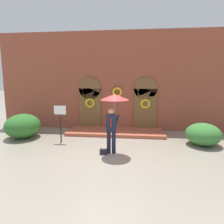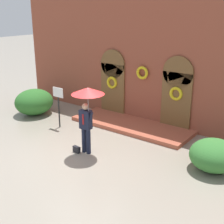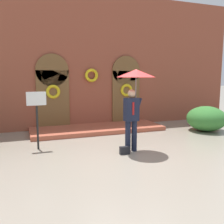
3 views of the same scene
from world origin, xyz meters
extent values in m
plane|color=gray|center=(0.00, 0.00, 0.00)|extent=(80.00, 80.00, 0.00)
cube|color=brown|center=(0.00, 4.20, 2.80)|extent=(14.00, 0.50, 5.60)
cube|color=brown|center=(-1.60, 3.91, 1.20)|extent=(1.30, 0.08, 2.40)
cylinder|color=brown|center=(-1.60, 3.91, 2.40)|extent=(1.30, 0.08, 1.30)
cube|color=brown|center=(1.60, 3.91, 1.20)|extent=(1.30, 0.08, 2.40)
cylinder|color=brown|center=(1.60, 3.91, 2.40)|extent=(1.30, 0.08, 1.30)
torus|color=yellow|center=(-1.60, 3.84, 1.55)|extent=(0.56, 0.12, 0.56)
torus|color=yellow|center=(1.60, 3.84, 1.55)|extent=(0.56, 0.12, 0.56)
torus|color=yellow|center=(0.00, 3.84, 2.20)|extent=(0.56, 0.12, 0.56)
cube|color=#AA523A|center=(0.00, 3.05, 0.08)|extent=(5.20, 1.80, 0.16)
cylinder|color=#191E33|center=(0.01, 0.08, 0.45)|extent=(0.16, 0.16, 0.90)
cylinder|color=#191E33|center=(0.21, 0.08, 0.45)|extent=(0.16, 0.16, 0.90)
cube|color=#191E33|center=(0.11, 0.08, 1.23)|extent=(0.42, 0.27, 0.66)
cube|color=#A51919|center=(0.11, -0.05, 1.27)|extent=(0.06, 0.02, 0.36)
sphere|color=tan|center=(0.11, 0.08, 1.69)|extent=(0.22, 0.22, 0.22)
cylinder|color=#191E33|center=(0.33, 0.08, 1.33)|extent=(0.22, 0.09, 0.46)
cylinder|color=gray|center=(0.24, 0.08, 1.65)|extent=(0.02, 0.02, 0.98)
cone|color=red|center=(0.24, 0.08, 2.25)|extent=(1.10, 1.10, 0.22)
cone|color=white|center=(0.24, 0.08, 2.27)|extent=(0.61, 0.61, 0.20)
cube|color=black|center=(-0.17, -0.12, 0.11)|extent=(0.29, 0.14, 0.22)
cylinder|color=black|center=(-2.41, 1.24, 0.65)|extent=(0.06, 0.06, 1.30)
cube|color=white|center=(-2.41, 1.24, 1.52)|extent=(0.56, 0.03, 0.40)
ellipsoid|color=#2D6B28|center=(-4.58, 1.71, 0.60)|extent=(1.69, 1.83, 1.20)
ellipsoid|color=#387A33|center=(4.08, 1.55, 0.49)|extent=(1.52, 1.55, 0.98)
camera|label=1|loc=(1.02, -7.50, 2.91)|focal=32.00mm
camera|label=2|loc=(6.76, -7.30, 4.86)|focal=50.00mm
camera|label=3|loc=(-2.85, -6.33, 2.18)|focal=40.00mm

